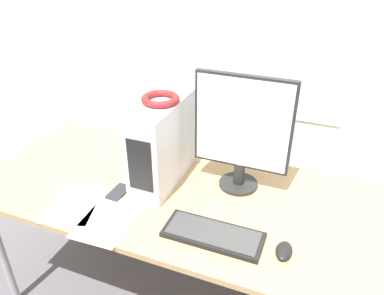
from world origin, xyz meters
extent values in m
cube|color=silver|center=(0.00, 0.97, 1.35)|extent=(8.00, 0.06, 2.70)
cube|color=tan|center=(0.00, 0.42, 0.76)|extent=(2.44, 0.84, 0.03)
cylinder|color=#99999E|center=(-1.14, 0.08, 0.37)|extent=(0.04, 0.04, 0.75)
cylinder|color=#99999E|center=(-1.14, 0.76, 0.37)|extent=(0.04, 0.04, 0.75)
cube|color=silver|center=(-0.37, 0.49, 0.98)|extent=(0.16, 0.44, 0.41)
cube|color=black|center=(-0.37, 0.27, 0.98)|extent=(0.11, 0.00, 0.25)
torus|color=maroon|center=(-0.37, 0.49, 1.20)|extent=(0.17, 0.17, 0.03)
cylinder|color=black|center=(-0.02, 0.57, 0.78)|extent=(0.19, 0.19, 0.02)
cylinder|color=black|center=(-0.02, 0.57, 0.85)|extent=(0.05, 0.05, 0.11)
cube|color=black|center=(-0.02, 0.57, 1.11)|extent=(0.44, 0.03, 0.44)
cube|color=white|center=(-0.02, 0.56, 1.11)|extent=(0.42, 0.00, 0.41)
cube|color=black|center=(-0.01, 0.20, 0.79)|extent=(0.40, 0.16, 0.02)
cube|color=#383838|center=(-0.01, 0.20, 0.80)|extent=(0.37, 0.14, 0.00)
ellipsoid|color=black|center=(0.26, 0.21, 0.79)|extent=(0.06, 0.10, 0.03)
cube|color=#232328|center=(-0.52, 0.31, 0.78)|extent=(0.07, 0.13, 0.01)
cube|color=white|center=(-0.46, 0.12, 0.78)|extent=(0.22, 0.30, 0.00)
cube|color=white|center=(-0.67, 0.17, 0.78)|extent=(0.29, 0.34, 0.00)
camera|label=1|loc=(0.32, -0.88, 1.83)|focal=35.00mm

